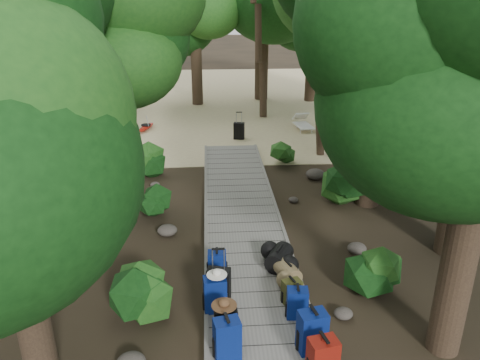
{
  "coord_description": "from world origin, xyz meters",
  "views": [
    {
      "loc": [
        -0.83,
        -10.17,
        5.58
      ],
      "look_at": [
        -0.04,
        1.24,
        1.0
      ],
      "focal_mm": 35.0,
      "sensor_mm": 36.0,
      "label": 1
    }
  ],
  "objects_px": {
    "backpack_right_a": "(323,357)",
    "backpack_right_d": "(292,291)",
    "sun_lounger": "(304,123)",
    "backpack_left_a": "(227,337)",
    "duffel_right_black": "(279,258)",
    "duffel_right_khaki": "(288,272)",
    "backpack_right_b": "(312,329)",
    "kayak": "(146,126)",
    "backpack_right_c": "(297,302)",
    "lone_suitcase_on_sand": "(239,131)",
    "suitcase_on_boardwalk": "(219,285)",
    "backpack_left_d": "(217,262)",
    "backpack_left_b": "(226,323)",
    "backpack_left_c": "(215,292)"
  },
  "relations": [
    {
      "from": "backpack_right_a",
      "to": "backpack_right_d",
      "type": "distance_m",
      "value": 1.88
    },
    {
      "from": "backpack_right_d",
      "to": "sun_lounger",
      "type": "bearing_deg",
      "value": 59.56
    },
    {
      "from": "backpack_left_a",
      "to": "duffel_right_black",
      "type": "relative_size",
      "value": 1.12
    },
    {
      "from": "backpack_right_d",
      "to": "duffel_right_khaki",
      "type": "xyz_separation_m",
      "value": [
        0.05,
        0.75,
        -0.07
      ]
    },
    {
      "from": "backpack_left_a",
      "to": "backpack_right_b",
      "type": "height_order",
      "value": "backpack_right_b"
    },
    {
      "from": "kayak",
      "to": "sun_lounger",
      "type": "bearing_deg",
      "value": 11.15
    },
    {
      "from": "backpack_right_a",
      "to": "backpack_right_c",
      "type": "height_order",
      "value": "backpack_right_a"
    },
    {
      "from": "lone_suitcase_on_sand",
      "to": "sun_lounger",
      "type": "distance_m",
      "value": 3.13
    },
    {
      "from": "backpack_right_d",
      "to": "sun_lounger",
      "type": "xyz_separation_m",
      "value": [
        2.67,
        12.26,
        -0.05
      ]
    },
    {
      "from": "backpack_right_a",
      "to": "duffel_right_khaki",
      "type": "relative_size",
      "value": 1.34
    },
    {
      "from": "backpack_right_b",
      "to": "lone_suitcase_on_sand",
      "type": "relative_size",
      "value": 1.19
    },
    {
      "from": "backpack_left_a",
      "to": "backpack_right_a",
      "type": "distance_m",
      "value": 1.51
    },
    {
      "from": "suitcase_on_boardwalk",
      "to": "kayak",
      "type": "height_order",
      "value": "suitcase_on_boardwalk"
    },
    {
      "from": "backpack_right_b",
      "to": "kayak",
      "type": "xyz_separation_m",
      "value": [
        -4.31,
        14.05,
        -0.35
      ]
    },
    {
      "from": "duffel_right_black",
      "to": "backpack_right_a",
      "type": "bearing_deg",
      "value": -59.57
    },
    {
      "from": "backpack_left_d",
      "to": "backpack_right_a",
      "type": "distance_m",
      "value": 3.31
    },
    {
      "from": "backpack_right_c",
      "to": "lone_suitcase_on_sand",
      "type": "xyz_separation_m",
      "value": [
        -0.27,
        11.51,
        -0.08
      ]
    },
    {
      "from": "backpack_left_b",
      "to": "backpack_right_b",
      "type": "height_order",
      "value": "backpack_right_b"
    },
    {
      "from": "backpack_left_c",
      "to": "backpack_right_c",
      "type": "height_order",
      "value": "backpack_left_c"
    },
    {
      "from": "backpack_right_c",
      "to": "backpack_left_b",
      "type": "bearing_deg",
      "value": -151.42
    },
    {
      "from": "backpack_left_b",
      "to": "kayak",
      "type": "bearing_deg",
      "value": 98.34
    },
    {
      "from": "backpack_left_c",
      "to": "backpack_right_b",
      "type": "bearing_deg",
      "value": -42.77
    },
    {
      "from": "backpack_left_d",
      "to": "suitcase_on_boardwalk",
      "type": "distance_m",
      "value": 0.89
    },
    {
      "from": "duffel_right_black",
      "to": "kayak",
      "type": "xyz_separation_m",
      "value": [
        -4.16,
        11.52,
        -0.17
      ]
    },
    {
      "from": "suitcase_on_boardwalk",
      "to": "backpack_right_d",
      "type": "bearing_deg",
      "value": 5.39
    },
    {
      "from": "backpack_left_a",
      "to": "backpack_left_b",
      "type": "bearing_deg",
      "value": 78.68
    },
    {
      "from": "kayak",
      "to": "backpack_right_a",
      "type": "bearing_deg",
      "value": -58.05
    },
    {
      "from": "backpack_right_c",
      "to": "duffel_right_black",
      "type": "bearing_deg",
      "value": 98.37
    },
    {
      "from": "duffel_right_khaki",
      "to": "sun_lounger",
      "type": "bearing_deg",
      "value": 58.63
    },
    {
      "from": "backpack_left_b",
      "to": "sun_lounger",
      "type": "height_order",
      "value": "backpack_left_b"
    },
    {
      "from": "backpack_right_d",
      "to": "suitcase_on_boardwalk",
      "type": "relative_size",
      "value": 0.78
    },
    {
      "from": "backpack_right_b",
      "to": "duffel_right_black",
      "type": "height_order",
      "value": "backpack_right_b"
    },
    {
      "from": "backpack_right_d",
      "to": "suitcase_on_boardwalk",
      "type": "height_order",
      "value": "suitcase_on_boardwalk"
    },
    {
      "from": "backpack_left_c",
      "to": "backpack_left_d",
      "type": "distance_m",
      "value": 1.19
    },
    {
      "from": "backpack_right_d",
      "to": "duffel_right_khaki",
      "type": "distance_m",
      "value": 0.75
    },
    {
      "from": "backpack_left_a",
      "to": "backpack_left_c",
      "type": "distance_m",
      "value": 1.23
    },
    {
      "from": "backpack_right_c",
      "to": "backpack_right_a",
      "type": "bearing_deg",
      "value": -79.66
    },
    {
      "from": "backpack_right_a",
      "to": "duffel_right_black",
      "type": "relative_size",
      "value": 1.1
    },
    {
      "from": "backpack_right_a",
      "to": "sun_lounger",
      "type": "height_order",
      "value": "backpack_right_a"
    },
    {
      "from": "duffel_right_black",
      "to": "backpack_right_c",
      "type": "bearing_deg",
      "value": -60.49
    },
    {
      "from": "backpack_right_a",
      "to": "backpack_right_c",
      "type": "bearing_deg",
      "value": 82.62
    },
    {
      "from": "backpack_right_b",
      "to": "duffel_right_black",
      "type": "relative_size",
      "value": 1.16
    },
    {
      "from": "duffel_right_khaki",
      "to": "backpack_left_d",
      "type": "bearing_deg",
      "value": 148.93
    },
    {
      "from": "kayak",
      "to": "sun_lounger",
      "type": "distance_m",
      "value": 6.89
    },
    {
      "from": "backpack_left_c",
      "to": "lone_suitcase_on_sand",
      "type": "height_order",
      "value": "backpack_left_c"
    },
    {
      "from": "backpack_left_c",
      "to": "backpack_right_b",
      "type": "height_order",
      "value": "backpack_right_b"
    },
    {
      "from": "backpack_right_b",
      "to": "kayak",
      "type": "relative_size",
      "value": 0.27
    },
    {
      "from": "backpack_left_a",
      "to": "kayak",
      "type": "relative_size",
      "value": 0.26
    },
    {
      "from": "backpack_left_d",
      "to": "kayak",
      "type": "height_order",
      "value": "backpack_left_d"
    },
    {
      "from": "backpack_left_b",
      "to": "backpack_right_a",
      "type": "xyz_separation_m",
      "value": [
        1.42,
        -0.91,
        0.03
      ]
    }
  ]
}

